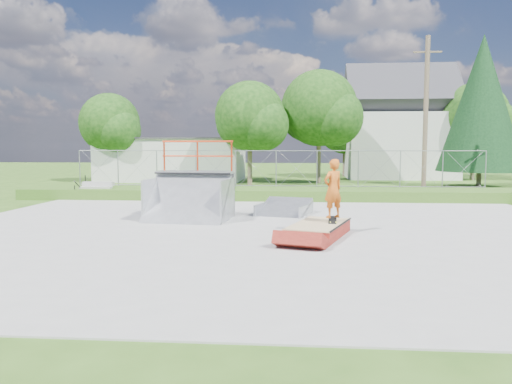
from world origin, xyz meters
TOP-DOWN VIEW (x-y plane):
  - ground at (0.00, 0.00)m, footprint 120.00×120.00m
  - concrete_pad at (0.00, 0.00)m, footprint 20.00×16.00m
  - grass_berm at (0.00, 9.50)m, footprint 24.00×3.00m
  - grind_box at (1.62, -0.38)m, footprint 1.96×2.84m
  - quarter_pipe at (-2.62, 2.37)m, footprint 2.90×2.53m
  - flat_bank_ramp at (0.55, 3.96)m, footprint 2.16×2.24m
  - skateboard at (2.01, -0.08)m, footprint 0.29×0.81m
  - skater at (2.01, -0.08)m, footprint 0.72×0.67m
  - concrete_stairs at (-8.50, 8.70)m, footprint 1.50×1.60m
  - chain_link_fence at (0.00, 10.50)m, footprint 20.00×0.06m
  - utility_building_flat at (-8.00, 22.00)m, footprint 10.00×6.00m
  - gable_house at (9.00, 26.00)m, footprint 8.40×6.08m
  - utility_pole at (7.50, 12.00)m, footprint 0.24×0.24m
  - tree_left_near at (-1.75, 17.83)m, footprint 4.76×4.48m
  - tree_center at (2.78, 19.81)m, footprint 5.44×5.12m
  - tree_left_far at (-11.77, 19.85)m, footprint 4.42×4.16m
  - tree_right_far at (14.27, 23.82)m, footprint 5.10×4.80m
  - tree_back_mid at (5.21, 27.86)m, footprint 4.08×3.84m
  - conifer_tree at (12.00, 17.00)m, footprint 5.04×5.04m

SIDE VIEW (x-z plane):
  - ground at x=0.00m, z-range 0.00..0.00m
  - concrete_pad at x=0.00m, z-range 0.00..0.04m
  - grind_box at x=1.62m, z-range 0.00..0.38m
  - grass_berm at x=0.00m, z-range 0.00..0.50m
  - flat_bank_ramp at x=0.55m, z-range 0.00..0.53m
  - concrete_stairs at x=-8.50m, z-range 0.00..0.80m
  - skateboard at x=2.01m, z-range 0.36..0.49m
  - skater at x=2.01m, z-range 0.43..2.08m
  - quarter_pipe at x=-2.62m, z-range 0.00..2.69m
  - chain_link_fence at x=0.00m, z-range 0.50..2.30m
  - utility_building_flat at x=-8.00m, z-range 0.00..3.00m
  - tree_back_mid at x=5.21m, z-range 0.78..6.48m
  - gable_house at x=9.00m, z-range -0.63..8.31m
  - tree_left_far at x=-11.77m, z-range 0.85..7.02m
  - utility_pole at x=7.50m, z-range 0.00..8.00m
  - tree_left_near at x=-1.75m, z-range 0.91..7.56m
  - tree_right_far at x=14.27m, z-range 0.98..8.10m
  - tree_center at x=2.78m, z-range 1.05..8.65m
  - conifer_tree at x=12.00m, z-range 0.50..9.60m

